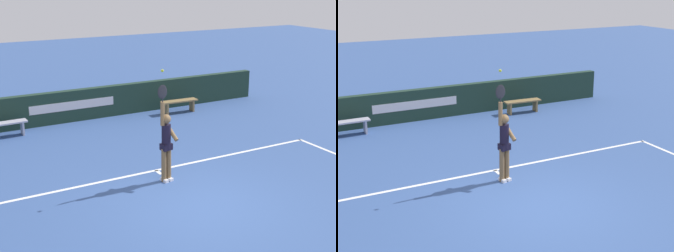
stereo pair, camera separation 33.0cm
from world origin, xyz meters
The scene contains 7 objects.
ground_plane centered at (0.00, 0.00, 0.00)m, with size 60.00×60.00×0.00m, color #355490.
court_lines centered at (0.00, -0.38, 0.00)m, with size 10.22×5.44×0.00m.
back_wall centered at (0.00, 7.64, 0.55)m, with size 14.20×0.29×1.10m.
tennis_player centered at (-0.08, 1.57, 1.02)m, with size 0.48×0.47×2.46m.
tennis_ball centered at (-0.26, 1.42, 2.81)m, with size 0.07×0.07×0.07m.
courtside_bench_near centered at (-2.85, 6.95, 0.36)m, with size 1.27×0.40×0.48m.
courtside_bench_far centered at (3.32, 6.77, 0.35)m, with size 1.41×0.44×0.47m.
Camera 1 is at (-5.32, -8.03, 4.86)m, focal length 51.19 mm.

